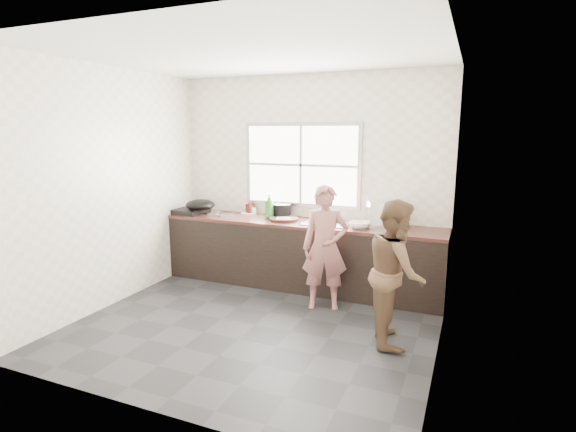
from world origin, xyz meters
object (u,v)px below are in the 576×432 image
at_px(cutting_board, 284,219).
at_px(black_pot, 282,211).
at_px(bowl_crabs, 360,226).
at_px(bowl_mince, 284,220).
at_px(bottle_brown_tall, 250,207).
at_px(dish_rack, 385,214).
at_px(pot_lid_left, 212,212).
at_px(bottle_green, 269,206).
at_px(glass_jar, 254,211).
at_px(person_side, 396,272).
at_px(pot_lid_right, 226,215).
at_px(burner, 189,211).
at_px(woman, 325,252).
at_px(wok, 200,205).
at_px(bowl_held, 322,221).
at_px(plate_food, 249,213).
at_px(bottle_brown_short, 279,210).

distance_m(cutting_board, black_pot, 0.23).
bearing_deg(bowl_crabs, bowl_mince, -179.52).
xyz_separation_m(bottle_brown_tall, dish_rack, (1.89, -0.16, 0.07)).
xyz_separation_m(bowl_crabs, pot_lid_left, (-2.16, 0.20, -0.02)).
xyz_separation_m(bottle_green, glass_jar, (-0.32, 0.17, -0.12)).
xyz_separation_m(person_side, bottle_brown_tall, (-2.22, 1.32, 0.26)).
relative_size(bottle_green, pot_lid_right, 1.49).
xyz_separation_m(cutting_board, burner, (-1.44, -0.01, 0.01)).
distance_m(woman, bowl_mince, 0.85).
xyz_separation_m(bowl_mince, bowl_crabs, (0.97, 0.01, 0.01)).
height_order(bottle_brown_tall, wok, wok).
relative_size(person_side, bottle_brown_tall, 7.57).
distance_m(cutting_board, bottle_green, 0.30).
relative_size(pot_lid_left, pot_lid_right, 1.16).
height_order(person_side, cutting_board, person_side).
bearing_deg(bowl_held, bottle_green, 175.91).
bearing_deg(cutting_board, person_side, -33.41).
distance_m(woman, bottle_brown_tall, 1.59).
bearing_deg(bowl_mince, black_pot, 118.87).
height_order(black_pot, bottle_green, bottle_green).
bearing_deg(dish_rack, bowl_mince, 164.11).
bearing_deg(burner, plate_food, 19.42).
relative_size(person_side, cutting_board, 3.74).
relative_size(plate_food, bottle_brown_short, 1.27).
xyz_separation_m(pot_lid_left, pot_lid_right, (0.29, -0.12, -0.00)).
bearing_deg(woman, bottle_brown_tall, 132.35).
xyz_separation_m(person_side, bowl_held, (-1.10, 1.08, 0.21)).
distance_m(woman, bottle_brown_short, 1.23).
height_order(woman, bottle_brown_tall, woman).
xyz_separation_m(bowl_mince, black_pot, (-0.15, 0.26, 0.07)).
height_order(black_pot, pot_lid_right, black_pot).
distance_m(plate_food, glass_jar, 0.10).
bearing_deg(bowl_held, cutting_board, -176.50).
height_order(wok, dish_rack, dish_rack).
distance_m(bottle_green, burner, 1.21).
height_order(cutting_board, pot_lid_right, cutting_board).
bearing_deg(bottle_green, woman, -31.82).
bearing_deg(bottle_brown_tall, plate_food, 180.00).
bearing_deg(bottle_green, bowl_mince, -30.25).
xyz_separation_m(dish_rack, pot_lid_left, (-2.42, 0.04, -0.15)).
height_order(glass_jar, wok, wok).
bearing_deg(pot_lid_right, wok, -168.41).
height_order(person_side, plate_food, person_side).
distance_m(burner, dish_rack, 2.71).
bearing_deg(bottle_green, bottle_brown_short, 70.92).
bearing_deg(glass_jar, person_side, -31.14).
bearing_deg(wok, person_side, -19.44).
bearing_deg(bowl_held, glass_jar, 168.31).
relative_size(black_pot, bottle_brown_tall, 1.36).
height_order(cutting_board, bottle_green, bottle_green).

